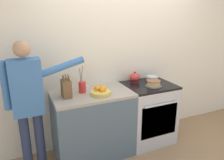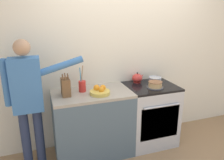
{
  "view_description": "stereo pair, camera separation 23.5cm",
  "coord_description": "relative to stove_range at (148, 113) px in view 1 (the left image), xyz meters",
  "views": [
    {
      "loc": [
        -1.45,
        -2.22,
        1.9
      ],
      "look_at": [
        -0.34,
        0.27,
        1.05
      ],
      "focal_mm": 35.0,
      "sensor_mm": 36.0,
      "label": 1
    },
    {
      "loc": [
        -1.23,
        -2.3,
        1.9
      ],
      "look_at": [
        -0.34,
        0.27,
        1.05
      ],
      "focal_mm": 35.0,
      "sensor_mm": 36.0,
      "label": 2
    }
  ],
  "objects": [
    {
      "name": "wall_back",
      "position": [
        -0.26,
        0.33,
        0.85
      ],
      "size": [
        8.0,
        0.04,
        2.6
      ],
      "color": "silver",
      "rests_on": "ground_plane"
    },
    {
      "name": "fruit_bowl",
      "position": [
        -0.78,
        -0.09,
        0.49
      ],
      "size": [
        0.26,
        0.26,
        0.11
      ],
      "color": "gold",
      "rests_on": "counter_cabinet"
    },
    {
      "name": "person_baker",
      "position": [
        -1.64,
        -0.04,
        0.52
      ],
      "size": [
        0.92,
        0.2,
        1.62
      ],
      "rotation": [
        0.0,
        0.0,
        0.22
      ],
      "color": "#283351",
      "rests_on": "ground_plane"
    },
    {
      "name": "mixing_bowl",
      "position": [
        0.13,
        0.12,
        0.49
      ],
      "size": [
        0.19,
        0.19,
        0.08
      ],
      "color": "#B7BABF",
      "rests_on": "stove_range"
    },
    {
      "name": "knife_block",
      "position": [
        -1.2,
        0.0,
        0.56
      ],
      "size": [
        0.1,
        0.18,
        0.29
      ],
      "color": "brown",
      "rests_on": "counter_cabinet"
    },
    {
      "name": "tea_kettle",
      "position": [
        -0.12,
        0.2,
        0.51
      ],
      "size": [
        0.19,
        0.15,
        0.15
      ],
      "color": "red",
      "rests_on": "stove_range"
    },
    {
      "name": "stove_range",
      "position": [
        0.0,
        0.0,
        0.0
      ],
      "size": [
        0.71,
        0.64,
        0.9
      ],
      "color": "#B7BABF",
      "rests_on": "ground_plane"
    },
    {
      "name": "counter_cabinet",
      "position": [
        -0.87,
        0.0,
        -0.0
      ],
      "size": [
        1.03,
        0.61,
        0.9
      ],
      "color": "#4C6070",
      "rests_on": "ground_plane"
    },
    {
      "name": "ground_plane",
      "position": [
        -0.26,
        -0.3,
        -0.45
      ],
      "size": [
        16.0,
        16.0,
        0.0
      ],
      "primitive_type": "plane",
      "color": "#93704C"
    },
    {
      "name": "layer_cake",
      "position": [
        0.01,
        -0.1,
        0.49
      ],
      "size": [
        0.23,
        0.23,
        0.09
      ],
      "color": "#4C4C51",
      "rests_on": "stove_range"
    },
    {
      "name": "utensil_crock",
      "position": [
        -0.98,
        0.08,
        0.53
      ],
      "size": [
        0.09,
        0.09,
        0.35
      ],
      "color": "red",
      "rests_on": "counter_cabinet"
    }
  ]
}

